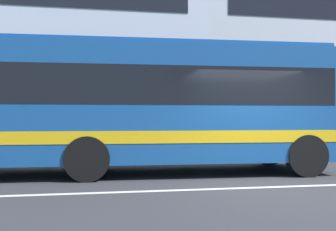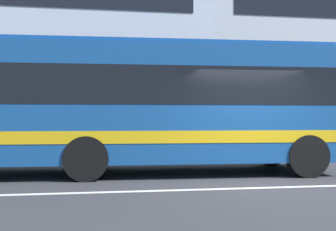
% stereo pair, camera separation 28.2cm
% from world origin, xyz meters
% --- Properties ---
extents(ground_plane, '(160.00, 160.00, 0.00)m').
position_xyz_m(ground_plane, '(0.00, 0.00, 0.00)').
color(ground_plane, '#343438').
extents(lane_centre_line, '(60.00, 0.16, 0.01)m').
position_xyz_m(lane_centre_line, '(0.00, 0.00, 0.00)').
color(lane_centre_line, silver).
rests_on(lane_centre_line, ground_plane).
extents(hedge_row_far, '(20.76, 1.10, 0.75)m').
position_xyz_m(hedge_row_far, '(-3.75, 6.44, 0.38)').
color(hedge_row_far, '#3A6632').
rests_on(hedge_row_far, ground_plane).
extents(transit_bus, '(11.02, 3.01, 3.23)m').
position_xyz_m(transit_bus, '(-3.01, 2.54, 1.78)').
color(transit_bus, '#184B8A').
rests_on(transit_bus, ground_plane).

